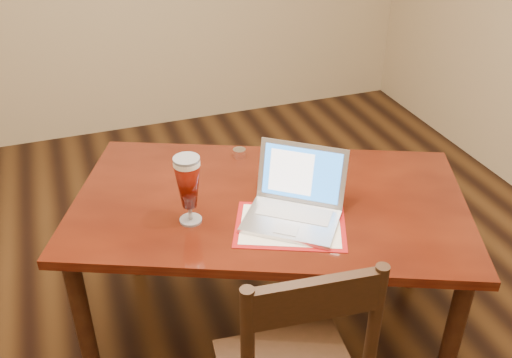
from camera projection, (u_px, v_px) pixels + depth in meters
name	position (u px, v px, depth m)	size (l,w,h in m)	color
ground	(232.00, 348.00, 2.70)	(5.00, 5.00, 0.00)	black
dining_table	(268.00, 216.00, 2.43)	(1.87, 1.50, 1.06)	#4A1609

